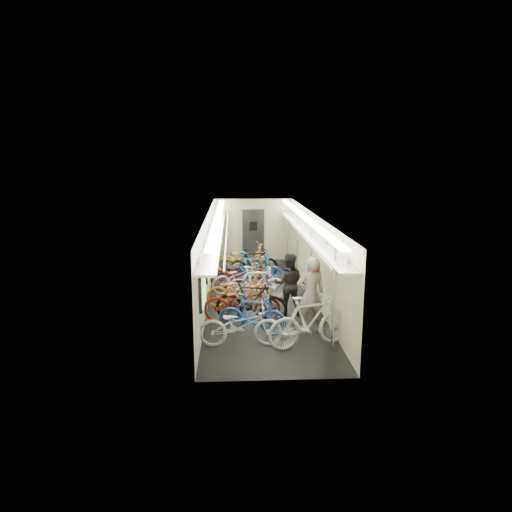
{
  "coord_description": "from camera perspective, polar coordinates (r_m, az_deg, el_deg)",
  "views": [
    {
      "loc": [
        -0.79,
        -12.57,
        3.95
      ],
      "look_at": [
        -0.13,
        0.36,
        1.15
      ],
      "focal_mm": 32.0,
      "sensor_mm": 36.0,
      "label": 1
    }
  ],
  "objects": [
    {
      "name": "bicycle_5",
      "position": [
        12.81,
        0.06,
        -3.43
      ],
      "size": [
        1.68,
        0.54,
        1.0
      ],
      "primitive_type": "imported",
      "rotation": [
        0.0,
        0.0,
        1.61
      ],
      "color": "white",
      "rests_on": "ground"
    },
    {
      "name": "bicycle_6",
      "position": [
        13.59,
        -2.1,
        -2.71
      ],
      "size": [
        1.84,
        1.21,
        0.91
      ],
      "primitive_type": "imported",
      "rotation": [
        0.0,
        0.0,
        1.96
      ],
      "color": "#A19FA4",
      "rests_on": "ground"
    },
    {
      "name": "passenger_mid",
      "position": [
        11.7,
        4.09,
        -3.5
      ],
      "size": [
        0.85,
        0.7,
        1.58
      ],
      "primitive_type": "imported",
      "rotation": [
        0.0,
        0.0,
        3.0
      ],
      "color": "black",
      "rests_on": "ground"
    },
    {
      "name": "bicycle_7",
      "position": [
        13.9,
        -0.34,
        -1.84
      ],
      "size": [
        1.99,
        0.82,
        1.16
      ],
      "primitive_type": "imported",
      "rotation": [
        0.0,
        0.0,
        1.43
      ],
      "color": "navy",
      "rests_on": "ground"
    },
    {
      "name": "bicycle_10",
      "position": [
        15.68,
        -1.46,
        -0.43
      ],
      "size": [
        2.08,
        1.05,
        1.05
      ],
      "primitive_type": "imported",
      "rotation": [
        0.0,
        0.0,
        1.39
      ],
      "color": "yellow",
      "rests_on": "ground"
    },
    {
      "name": "bicycle_11",
      "position": [
        9.76,
        6.77,
        -8.12
      ],
      "size": [
        1.99,
        1.11,
        1.15
      ],
      "primitive_type": "imported",
      "rotation": [
        0.0,
        0.0,
        1.89
      ],
      "color": "silver",
      "rests_on": "ground"
    },
    {
      "name": "bicycle_12",
      "position": [
        16.28,
        -1.16,
        -0.1
      ],
      "size": [
        1.95,
        1.22,
        0.97
      ],
      "primitive_type": "imported",
      "rotation": [
        0.0,
        0.0,
        1.91
      ],
      "color": "#5F5E63",
      "rests_on": "ground"
    },
    {
      "name": "train_car_shell",
      "position": [
        13.49,
        -1.08,
        2.41
      ],
      "size": [
        10.0,
        10.0,
        10.0
      ],
      "color": "black",
      "rests_on": "ground"
    },
    {
      "name": "bicycle_3",
      "position": [
        11.16,
        -0.6,
        -5.63
      ],
      "size": [
        1.83,
        0.79,
        1.06
      ],
      "primitive_type": "imported",
      "rotation": [
        0.0,
        0.0,
        1.4
      ],
      "color": "black",
      "rests_on": "ground"
    },
    {
      "name": "backpack",
      "position": [
        11.04,
        7.23,
        -1.89
      ],
      "size": [
        0.29,
        0.23,
        0.38
      ],
      "primitive_type": "cube",
      "rotation": [
        0.0,
        0.0,
        0.38
      ],
      "color": "#A71810",
      "rests_on": "passenger_near"
    },
    {
      "name": "bicycle_2",
      "position": [
        11.18,
        -1.73,
        -5.8
      ],
      "size": [
        1.9,
        0.72,
        0.99
      ],
      "primitive_type": "imported",
      "rotation": [
        0.0,
        0.0,
        1.54
      ],
      "color": "maroon",
      "rests_on": "ground"
    },
    {
      "name": "bicycle_4",
      "position": [
        12.35,
        -2.18,
        -4.24
      ],
      "size": [
        1.81,
        0.86,
        0.91
      ],
      "primitive_type": "imported",
      "rotation": [
        0.0,
        0.0,
        1.72
      ],
      "color": "orange",
      "rests_on": "ground"
    },
    {
      "name": "bicycle_0",
      "position": [
        9.79,
        -1.96,
        -8.63
      ],
      "size": [
        1.79,
        0.64,
        0.94
      ],
      "primitive_type": "imported",
      "rotation": [
        0.0,
        0.0,
        1.56
      ],
      "color": "silver",
      "rests_on": "ground"
    },
    {
      "name": "bicycle_8",
      "position": [
        13.99,
        -2.02,
        -2.19
      ],
      "size": [
        1.87,
        0.84,
        0.95
      ],
      "primitive_type": "imported",
      "rotation": [
        0.0,
        0.0,
        1.69
      ],
      "color": "maroon",
      "rests_on": "ground"
    },
    {
      "name": "bicycle_9",
      "position": [
        15.06,
        -0.33,
        -0.94
      ],
      "size": [
        1.83,
        0.97,
        1.06
      ],
      "primitive_type": "imported",
      "rotation": [
        0.0,
        0.0,
        1.85
      ],
      "color": "black",
      "rests_on": "ground"
    },
    {
      "name": "passenger_near",
      "position": [
        10.49,
        6.88,
        -4.84
      ],
      "size": [
        0.69,
        0.49,
        1.78
      ],
      "primitive_type": "imported",
      "rotation": [
        0.0,
        0.0,
        3.24
      ],
      "color": "gray",
      "rests_on": "ground"
    },
    {
      "name": "bicycle_1",
      "position": [
        10.41,
        -0.5,
        -7.28
      ],
      "size": [
        1.64,
        0.82,
        0.95
      ],
      "primitive_type": "imported",
      "rotation": [
        0.0,
        0.0,
        1.33
      ],
      "color": "#1B4CA5",
      "rests_on": "ground"
    }
  ]
}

